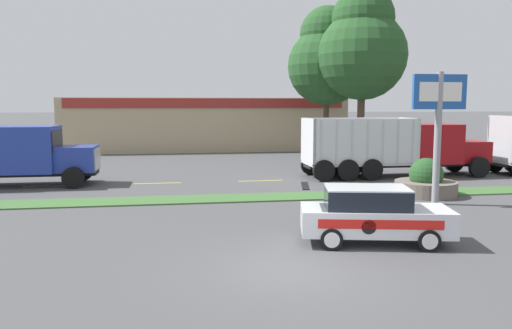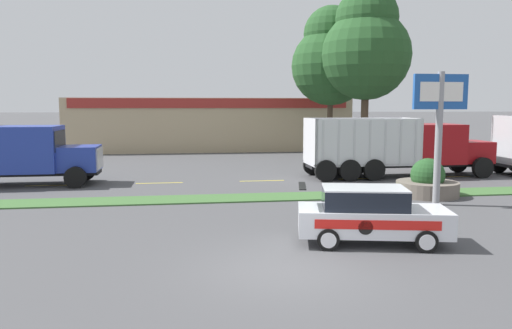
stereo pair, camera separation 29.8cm
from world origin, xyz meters
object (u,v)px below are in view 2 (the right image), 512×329
at_px(dump_truck_lead, 1,154).
at_px(traffic_cone, 333,220).
at_px(store_sign_post, 440,113).
at_px(stone_planter, 427,183).
at_px(rally_car, 370,215).
at_px(dump_truck_trail, 413,149).

height_order(dump_truck_lead, traffic_cone, dump_truck_lead).
relative_size(store_sign_post, traffic_cone, 7.90).
distance_m(dump_truck_lead, stone_planter, 20.54).
bearing_deg(traffic_cone, dump_truck_lead, 141.32).
bearing_deg(stone_planter, rally_car, -127.45).
xyz_separation_m(dump_truck_trail, store_sign_post, (-2.77, -7.90, 2.14)).
bearing_deg(traffic_cone, dump_truck_trail, 54.18).
height_order(stone_planter, traffic_cone, stone_planter).
relative_size(store_sign_post, stone_planter, 1.97).
height_order(rally_car, traffic_cone, rally_car).
bearing_deg(rally_car, stone_planter, 52.55).
bearing_deg(dump_truck_trail, store_sign_post, -109.31).
relative_size(dump_truck_trail, traffic_cone, 15.63).
distance_m(dump_truck_trail, rally_car, 15.01).
distance_m(rally_car, store_sign_post, 7.52).
xyz_separation_m(rally_car, stone_planter, (5.37, 7.01, -0.27)).
bearing_deg(store_sign_post, stone_planter, 72.53).
height_order(dump_truck_trail, rally_car, dump_truck_trail).
bearing_deg(traffic_cone, rally_car, -70.97).
relative_size(dump_truck_trail, stone_planter, 3.90).
distance_m(dump_truck_lead, traffic_cone, 17.64).
relative_size(rally_car, store_sign_post, 0.85).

